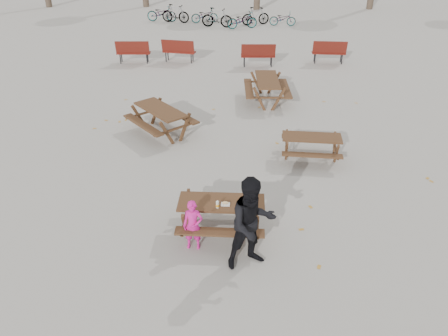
# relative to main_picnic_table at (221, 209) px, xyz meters

# --- Properties ---
(ground) EXTENTS (80.00, 80.00, 0.00)m
(ground) POSITION_rel_main_picnic_table_xyz_m (0.00, 0.00, -0.59)
(ground) COLOR gray
(ground) RESTS_ON ground
(main_picnic_table) EXTENTS (1.80, 1.45, 0.78)m
(main_picnic_table) POSITION_rel_main_picnic_table_xyz_m (0.00, 0.00, 0.00)
(main_picnic_table) COLOR #3B2415
(main_picnic_table) RESTS_ON ground
(food_tray) EXTENTS (0.18, 0.11, 0.03)m
(food_tray) POSITION_rel_main_picnic_table_xyz_m (0.09, -0.11, 0.21)
(food_tray) COLOR white
(food_tray) RESTS_ON main_picnic_table
(bread_roll) EXTENTS (0.14, 0.06, 0.05)m
(bread_roll) POSITION_rel_main_picnic_table_xyz_m (0.09, -0.11, 0.25)
(bread_roll) COLOR tan
(bread_roll) RESTS_ON food_tray
(soda_bottle) EXTENTS (0.07, 0.07, 0.17)m
(soda_bottle) POSITION_rel_main_picnic_table_xyz_m (-0.07, -0.22, 0.26)
(soda_bottle) COLOR silver
(soda_bottle) RESTS_ON main_picnic_table
(child) EXTENTS (0.41, 0.27, 1.12)m
(child) POSITION_rel_main_picnic_table_xyz_m (-0.54, -0.55, -0.03)
(child) COLOR #D91B8A
(child) RESTS_ON ground
(adult) EXTENTS (1.16, 1.05, 1.94)m
(adult) POSITION_rel_main_picnic_table_xyz_m (0.63, -0.96, 0.38)
(adult) COLOR black
(adult) RESTS_ON ground
(picnic_table_east) EXTENTS (1.67, 1.37, 0.69)m
(picnic_table_east) POSITION_rel_main_picnic_table_xyz_m (2.28, 3.35, -0.24)
(picnic_table_east) COLOR #3B2415
(picnic_table_east) RESTS_ON ground
(picnic_table_north) EXTENTS (2.44, 2.46, 0.83)m
(picnic_table_north) POSITION_rel_main_picnic_table_xyz_m (-2.14, 4.73, -0.17)
(picnic_table_north) COLOR #3B2415
(picnic_table_north) RESTS_ON ground
(picnic_table_far) EXTENTS (1.70, 2.06, 0.85)m
(picnic_table_far) POSITION_rel_main_picnic_table_xyz_m (1.19, 7.57, -0.16)
(picnic_table_far) COLOR #3B2415
(picnic_table_far) RESTS_ON ground
(park_bench_row) EXTENTS (10.41, 1.20, 1.03)m
(park_bench_row) POSITION_rel_main_picnic_table_xyz_m (-0.58, 12.11, -0.07)
(park_bench_row) COLOR maroon
(park_bench_row) RESTS_ON ground
(bicycle_row) EXTENTS (9.23, 2.61, 1.11)m
(bicycle_row) POSITION_rel_main_picnic_table_xyz_m (-1.57, 19.94, -0.09)
(bicycle_row) COLOR black
(bicycle_row) RESTS_ON ground
(fallen_leaves) EXTENTS (11.00, 11.00, 0.01)m
(fallen_leaves) POSITION_rel_main_picnic_table_xyz_m (0.50, 2.50, -0.58)
(fallen_leaves) COLOR #B6802B
(fallen_leaves) RESTS_ON ground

